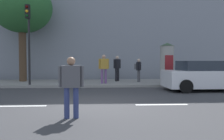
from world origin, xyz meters
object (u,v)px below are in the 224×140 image
Objects in this scene: street_tree at (22,8)px; pedestrian_in_dark_shirt at (71,82)px; pedestrian_with_backpack at (138,68)px; pedestrian_tallest at (117,66)px; pedestrian_near_pole at (104,66)px; traffic_light at (28,32)px; parked_car_silver at (209,76)px; poster_column at (167,63)px.

street_tree reaches higher than pedestrian_in_dark_shirt.
pedestrian_in_dark_shirt is 1.08× the size of pedestrian_with_backpack.
pedestrian_near_pole reaches higher than pedestrian_tallest.
street_tree is (-1.14, 2.36, 1.84)m from traffic_light.
pedestrian_tallest is 0.37× the size of parked_car_silver.
pedestrian_tallest reaches higher than pedestrian_with_backpack.
pedestrian_tallest is at bearing 78.37° from pedestrian_in_dark_shirt.
parked_car_silver is (1.50, -2.24, -0.66)m from poster_column.
street_tree reaches higher than pedestrian_with_backpack.
traffic_light is 4.69m from pedestrian_near_pole.
poster_column is 3.82m from pedestrian_near_pole.
pedestrian_tallest is 1.50m from pedestrian_with_backpack.
poster_column is 1.64× the size of pedestrian_with_backpack.
pedestrian_in_dark_shirt is at bearing -110.83° from pedestrian_with_backpack.
street_tree reaches higher than traffic_light.
poster_column reaches higher than pedestrian_near_pole.
pedestrian_near_pole is at bearing 8.53° from traffic_light.
pedestrian_in_dark_shirt is 9.26m from pedestrian_tallest.
pedestrian_with_backpack is (1.31, -0.73, -0.13)m from pedestrian_tallest.
parked_car_silver is (4.40, -3.85, -0.42)m from pedestrian_tallest.
pedestrian_tallest is (6.26, -0.19, -3.82)m from street_tree.
pedestrian_near_pole is (4.21, 0.63, -1.97)m from traffic_light.
street_tree is 3.79× the size of pedestrian_near_pole.
pedestrian_tallest is (5.13, 2.17, -1.98)m from traffic_light.
pedestrian_in_dark_shirt is at bearing -122.57° from poster_column.
street_tree is 1.42× the size of parked_car_silver.
pedestrian_with_backpack is at bearing 69.17° from pedestrian_in_dark_shirt.
street_tree reaches higher than pedestrian_near_pole.
traffic_light is at bearing -176.02° from poster_column.
street_tree is 6.79m from pedestrian_near_pole.
pedestrian_near_pole is at bearing -120.77° from pedestrian_tallest.
pedestrian_near_pole is 5.81m from parked_car_silver.
poster_column reaches higher than pedestrian_tallest.
pedestrian_in_dark_shirt is 0.95× the size of pedestrian_tallest.
poster_column reaches higher than parked_car_silver.
street_tree is (-9.16, 1.80, 3.58)m from poster_column.
pedestrian_tallest is at bearing 22.92° from traffic_light.
traffic_light reaches higher than poster_column.
pedestrian_in_dark_shirt is 8.92m from pedestrian_with_backpack.
pedestrian_tallest is (1.87, 9.07, 0.22)m from pedestrian_in_dark_shirt.
street_tree is 8.59m from pedestrian_with_backpack.
traffic_light is 2.63× the size of pedestrian_tallest.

